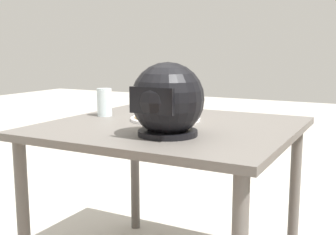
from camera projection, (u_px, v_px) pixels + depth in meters
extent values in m
cube|color=#5B5651|center=(171.00, 128.00, 1.77)|extent=(1.01, 0.95, 0.03)
cylinder|color=#5B5651|center=(294.00, 195.00, 1.98)|extent=(0.05, 0.05, 0.69)
cylinder|color=#5B5651|center=(135.00, 170.00, 2.39)|extent=(0.05, 0.05, 0.69)
cylinder|color=#5B5651|center=(23.00, 223.00, 1.67)|extent=(0.05, 0.05, 0.69)
cylinder|color=white|center=(165.00, 119.00, 1.86)|extent=(0.31, 0.31, 0.01)
cylinder|color=tan|center=(165.00, 116.00, 1.86)|extent=(0.27, 0.27, 0.02)
cylinder|color=red|center=(165.00, 113.00, 1.86)|extent=(0.24, 0.24, 0.00)
sphere|color=#234C1E|center=(162.00, 113.00, 1.75)|extent=(0.04, 0.04, 0.04)
sphere|color=#234C1E|center=(155.00, 112.00, 1.82)|extent=(0.03, 0.03, 0.03)
sphere|color=#234C1E|center=(181.00, 111.00, 1.81)|extent=(0.04, 0.04, 0.04)
cylinder|color=#E0D172|center=(163.00, 112.00, 1.83)|extent=(0.03, 0.03, 0.02)
cylinder|color=#E0D172|center=(175.00, 112.00, 1.82)|extent=(0.02, 0.02, 0.01)
cylinder|color=#E0D172|center=(155.00, 113.00, 1.82)|extent=(0.02, 0.02, 0.01)
sphere|color=black|center=(168.00, 99.00, 1.51)|extent=(0.27, 0.27, 0.27)
cylinder|color=black|center=(168.00, 133.00, 1.53)|extent=(0.22, 0.22, 0.02)
cube|color=black|center=(151.00, 101.00, 1.41)|extent=(0.17, 0.02, 0.09)
cylinder|color=silver|center=(104.00, 102.00, 1.97)|extent=(0.07, 0.07, 0.13)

